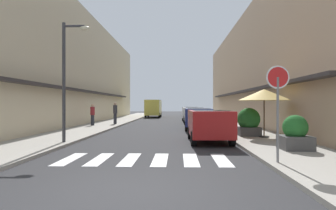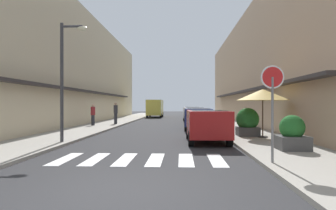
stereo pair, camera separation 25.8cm
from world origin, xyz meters
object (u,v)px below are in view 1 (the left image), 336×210
at_px(parked_car_near, 209,122).
at_px(cafe_umbrella, 264,95).
at_px(parked_car_distant, 191,112).
at_px(parked_car_mid, 199,116).
at_px(round_street_sign, 278,88).
at_px(street_lamp, 68,69).
at_px(delivery_van, 153,107).
at_px(planter_midblock, 249,122).
at_px(planter_corner, 295,134).
at_px(pedestrian_walking_far, 115,112).
at_px(parked_car_far, 194,114).
at_px(pedestrian_walking_near, 93,114).

distance_m(parked_car_near, cafe_umbrella, 3.28).
relative_size(parked_car_distant, cafe_umbrella, 1.66).
xyz_separation_m(parked_car_mid, parked_car_distant, (-0.00, 11.82, -0.00)).
xyz_separation_m(parked_car_mid, round_street_sign, (1.35, -12.09, 1.26)).
relative_size(parked_car_mid, street_lamp, 0.88).
height_order(delivery_van, cafe_umbrella, cafe_umbrella).
bearing_deg(planter_midblock, planter_corner, -83.40).
xyz_separation_m(parked_car_near, planter_midblock, (2.23, 1.76, -0.10)).
relative_size(parked_car_mid, pedestrian_walking_far, 2.52).
height_order(parked_car_near, street_lamp, street_lamp).
distance_m(parked_car_mid, parked_car_distant, 11.82).
distance_m(parked_car_mid, cafe_umbrella, 6.51).
xyz_separation_m(parked_car_near, street_lamp, (-6.13, -1.07, 2.35)).
xyz_separation_m(parked_car_mid, pedestrian_walking_far, (-6.64, 3.96, 0.14)).
bearing_deg(pedestrian_walking_far, parked_car_near, -65.90).
height_order(parked_car_distant, pedestrian_walking_far, pedestrian_walking_far).
bearing_deg(planter_corner, pedestrian_walking_far, 124.52).
distance_m(parked_car_far, delivery_van, 14.62).
bearing_deg(cafe_umbrella, parked_car_distant, 99.11).
bearing_deg(parked_car_far, parked_car_near, -90.00).
bearing_deg(parked_car_mid, pedestrian_walking_near, 164.65).
distance_m(round_street_sign, pedestrian_walking_far, 17.96).
relative_size(parked_car_far, round_street_sign, 1.51).
bearing_deg(delivery_van, cafe_umbrella, -73.52).
bearing_deg(parked_car_far, parked_car_mid, -90.00).
distance_m(planter_corner, pedestrian_walking_far, 16.59).
xyz_separation_m(parked_car_far, planter_corner, (2.76, -15.76, -0.24)).
height_order(parked_car_far, delivery_van, delivery_van).
xyz_separation_m(parked_car_mid, planter_midblock, (2.23, -5.05, -0.10)).
height_order(parked_car_mid, planter_midblock, planter_midblock).
relative_size(parked_car_near, parked_car_distant, 0.96).
height_order(planter_midblock, pedestrian_walking_near, pedestrian_walking_near).
height_order(parked_car_far, parked_car_distant, same).
bearing_deg(parked_car_far, pedestrian_walking_far, -162.49).
bearing_deg(cafe_umbrella, street_lamp, -166.44).
xyz_separation_m(parked_car_distant, round_street_sign, (1.35, -23.91, 1.26)).
bearing_deg(planter_midblock, round_street_sign, -97.12).
bearing_deg(planter_midblock, parked_car_near, -141.63).
distance_m(parked_car_mid, delivery_van, 20.45).
bearing_deg(street_lamp, parked_car_mid, 52.14).
distance_m(parked_car_near, pedestrian_walking_near, 12.07).
relative_size(parked_car_distant, street_lamp, 0.82).
height_order(parked_car_near, parked_car_far, same).
bearing_deg(round_street_sign, delivery_van, 100.82).
bearing_deg(pedestrian_walking_far, pedestrian_walking_near, -135.55).
height_order(delivery_van, pedestrian_walking_near, delivery_van).
bearing_deg(parked_car_distant, planter_corner, -82.68).
relative_size(parked_car_far, planter_corner, 3.29).
bearing_deg(planter_corner, cafe_umbrella, 89.28).
distance_m(street_lamp, cafe_umbrella, 9.26).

